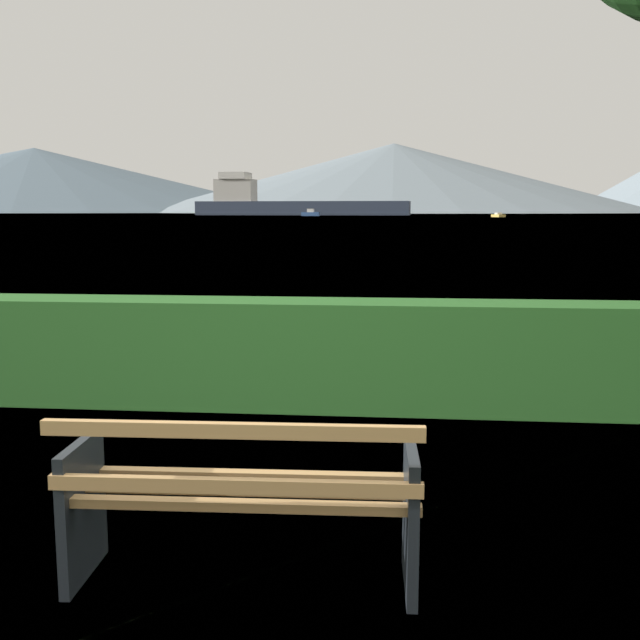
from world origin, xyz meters
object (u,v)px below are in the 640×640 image
cargo_ship_large (286,203)px  fishing_boat_near (311,213)px  park_bench (242,499)px  sailboat_mid (498,215)px

cargo_ship_large → fishing_boat_near: size_ratio=13.62×
cargo_ship_large → fishing_boat_near: bearing=-70.5°
park_bench → cargo_ship_large: 255.93m
park_bench → fishing_boat_near: fishing_boat_near is taller
park_bench → sailboat_mid: sailboat_mid is taller
cargo_ship_large → sailboat_mid: size_ratio=12.62×
park_bench → cargo_ship_large: cargo_ship_large is taller
cargo_ship_large → fishing_boat_near: cargo_ship_large is taller
cargo_ship_large → park_bench: bearing=-81.9°
park_bench → fishing_boat_near: size_ratio=0.31×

